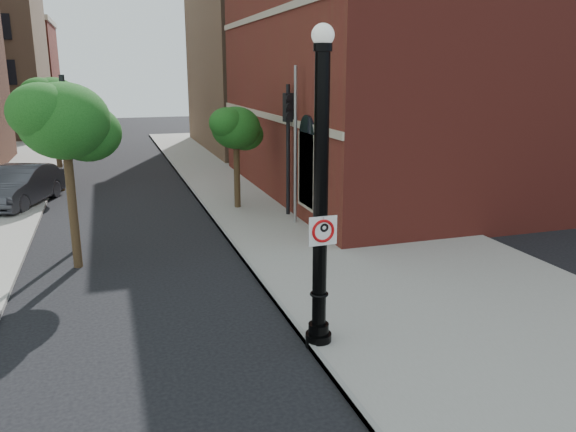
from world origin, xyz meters
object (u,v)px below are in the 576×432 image
object	(u,v)px
traffic_signal_left	(67,135)
no_parking_sign	(323,231)
parked_car	(20,186)
lamppost	(320,208)
traffic_signal_right	(288,129)

from	to	relation	value
traffic_signal_left	no_parking_sign	bearing A→B (deg)	-76.52
parked_car	traffic_signal_left	xyz separation A→B (m)	(2.38, -6.82, 2.70)
lamppost	parked_car	size ratio (longest dim) A/B	1.25
no_parking_sign	traffic_signal_right	xyz separation A→B (m)	(2.56, 10.00, 0.84)
lamppost	parked_car	distance (m)	16.71
no_parking_sign	traffic_signal_left	xyz separation A→B (m)	(-4.79, 8.30, 1.07)
lamppost	traffic_signal_right	world-z (taller)	lamppost
traffic_signal_left	parked_car	bearing A→B (deg)	92.70
no_parking_sign	lamppost	bearing A→B (deg)	87.61
lamppost	no_parking_sign	distance (m)	0.42
traffic_signal_left	traffic_signal_right	world-z (taller)	traffic_signal_left
no_parking_sign	traffic_signal_left	distance (m)	9.64
lamppost	no_parking_sign	xyz separation A→B (m)	(-0.00, -0.16, -0.39)
parked_car	traffic_signal_right	world-z (taller)	traffic_signal_right
lamppost	traffic_signal_right	xyz separation A→B (m)	(2.56, 9.84, 0.45)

